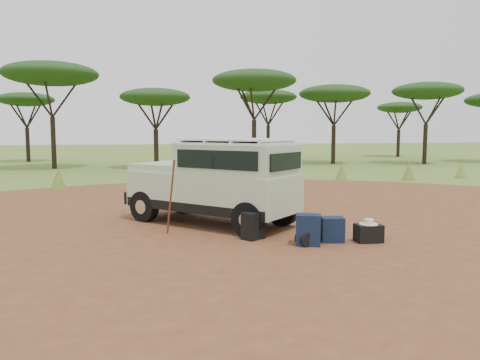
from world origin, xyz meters
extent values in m
plane|color=#5A7B2B|center=(0.00, 0.00, 0.00)|extent=(140.00, 140.00, 0.00)
cylinder|color=brown|center=(0.00, 0.00, 0.00)|extent=(23.00, 23.00, 0.01)
cone|color=#5A7B2B|center=(-6.00, 8.30, 0.42)|extent=(0.60, 0.60, 0.85)
cone|color=#5A7B2B|center=(-3.00, 9.20, 0.35)|extent=(0.60, 0.60, 0.70)
cone|color=#5A7B2B|center=(0.00, 8.80, 0.45)|extent=(0.60, 0.60, 0.90)
cone|color=#5A7B2B|center=(3.00, 8.40, 0.40)|extent=(0.60, 0.60, 0.80)
cone|color=#5A7B2B|center=(6.00, 9.10, 0.38)|extent=(0.60, 0.60, 0.75)
cone|color=#5A7B2B|center=(9.00, 8.50, 0.42)|extent=(0.60, 0.60, 0.85)
cone|color=#5A7B2B|center=(12.00, 8.90, 0.35)|extent=(0.60, 0.60, 0.70)
cylinder|color=black|center=(-8.00, 19.00, 1.53)|extent=(0.28, 0.28, 3.06)
ellipsoid|color=#163C16|center=(-8.00, 19.00, 5.58)|extent=(5.50, 5.50, 1.38)
cylinder|color=black|center=(-2.00, 18.20, 1.17)|extent=(0.28, 0.28, 2.34)
ellipsoid|color=#163C16|center=(-2.00, 18.20, 4.26)|extent=(4.20, 4.20, 1.05)
cylinder|color=black|center=(4.00, 17.80, 1.46)|extent=(0.28, 0.28, 2.93)
ellipsoid|color=#163C16|center=(4.00, 17.80, 5.33)|extent=(5.20, 5.20, 1.30)
cylinder|color=black|center=(10.00, 19.50, 1.30)|extent=(0.28, 0.28, 2.61)
ellipsoid|color=#163C16|center=(10.00, 19.50, 4.76)|extent=(4.80, 4.80, 1.20)
cylinder|color=black|center=(16.00, 18.00, 1.35)|extent=(0.28, 0.28, 2.70)
ellipsoid|color=#163C16|center=(16.00, 18.00, 4.92)|extent=(4.60, 4.60, 1.15)
cylinder|color=black|center=(-11.00, 26.00, 1.24)|extent=(0.28, 0.28, 2.48)
ellipsoid|color=#163C16|center=(-11.00, 26.00, 4.51)|extent=(4.00, 4.00, 1.00)
cylinder|color=black|center=(7.00, 25.50, 1.35)|extent=(0.28, 0.28, 2.70)
ellipsoid|color=#163C16|center=(7.00, 25.50, 4.92)|extent=(4.50, 4.50, 1.12)
cylinder|color=black|center=(19.00, 26.50, 1.17)|extent=(0.28, 0.28, 2.34)
ellipsoid|color=#163C16|center=(19.00, 26.50, 4.26)|extent=(3.80, 3.80, 0.95)
cube|color=#ACC1A4|center=(-1.19, 0.51, 0.81)|extent=(4.06, 4.11, 0.86)
cube|color=black|center=(-1.19, 0.51, 0.49)|extent=(4.03, 4.07, 0.22)
cube|color=#ACC1A4|center=(-0.68, -0.02, 1.59)|extent=(2.93, 2.94, 0.68)
cube|color=white|center=(-0.68, -0.02, 1.96)|extent=(2.95, 2.97, 0.05)
cube|color=white|center=(-0.68, -0.02, 2.05)|extent=(2.74, 2.75, 0.05)
cube|color=#ACC1A4|center=(-2.10, 1.43, 1.34)|extent=(2.19, 2.19, 0.18)
cube|color=black|center=(-1.56, 0.88, 1.62)|extent=(1.09, 1.07, 0.48)
cube|color=black|center=(-1.27, -0.59, 1.62)|extent=(1.53, 1.57, 0.41)
cube|color=black|center=(-0.09, 0.56, 1.62)|extent=(1.53, 1.57, 0.41)
cube|color=black|center=(0.22, -0.94, 1.59)|extent=(1.00, 0.97, 0.38)
cube|color=black|center=(-2.66, 2.01, 0.55)|extent=(1.27, 1.24, 0.31)
cylinder|color=black|center=(-2.74, 2.09, 1.27)|extent=(0.89, 0.87, 0.06)
cylinder|color=black|center=(-2.74, 2.09, 0.79)|extent=(0.89, 0.87, 0.06)
cylinder|color=silver|center=(-2.93, 1.93, 1.09)|extent=(0.19, 0.19, 0.20)
cylinder|color=silver|center=(-2.57, 2.28, 1.09)|extent=(0.19, 0.19, 0.20)
cube|color=white|center=(-2.71, 2.06, 0.65)|extent=(0.30, 0.29, 0.11)
cylinder|color=black|center=(-0.94, 1.38, 1.52)|extent=(0.10, 0.10, 0.75)
cylinder|color=black|center=(-2.80, 1.10, 0.38)|extent=(0.72, 0.72, 0.76)
cylinder|color=black|center=(-1.75, 2.13, 0.38)|extent=(0.72, 0.72, 0.76)
cylinder|color=black|center=(-0.64, -1.11, 0.38)|extent=(0.72, 0.72, 0.76)
cylinder|color=black|center=(0.41, -0.09, 0.38)|extent=(0.72, 0.72, 0.76)
cylinder|color=brown|center=(-2.24, -0.56, 0.82)|extent=(0.21, 0.34, 1.64)
cube|color=black|center=(-0.61, -1.32, 0.28)|extent=(0.52, 0.49, 0.57)
cube|color=#13243E|center=(0.34, -2.04, 0.31)|extent=(0.56, 0.49, 0.62)
cube|color=#364720|center=(0.41, -1.80, 0.27)|extent=(0.43, 0.34, 0.53)
cube|color=#13243E|center=(0.92, -1.87, 0.25)|extent=(0.51, 0.42, 0.51)
cube|color=black|center=(1.62, -2.04, 0.18)|extent=(0.53, 0.39, 0.37)
cylinder|color=black|center=(0.25, -2.08, 0.14)|extent=(0.35, 0.35, 0.28)
cylinder|color=beige|center=(1.62, -2.04, 0.37)|extent=(0.38, 0.38, 0.02)
cylinder|color=beige|center=(1.62, -2.04, 0.43)|extent=(0.19, 0.19, 0.09)
camera|label=1|loc=(-2.81, -10.58, 2.24)|focal=35.00mm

